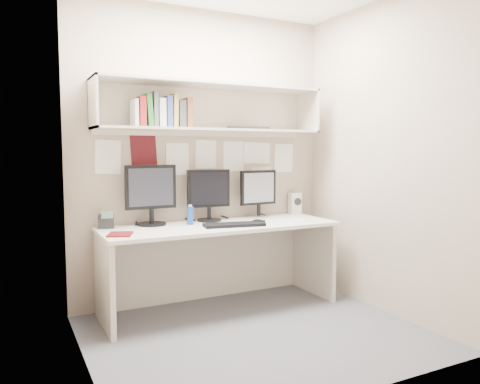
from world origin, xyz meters
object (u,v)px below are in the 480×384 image
monitor_center (209,193)px  desk (220,266)px  desk_phone (106,221)px  monitor_left (151,193)px  keyboard (234,225)px  maroon_notebook (120,234)px  monitor_right (258,192)px  speaker (295,203)px

monitor_center → desk: bearing=-84.7°
desk_phone → monitor_left: bearing=8.1°
monitor_left → keyboard: (0.59, -0.37, -0.26)m
monitor_center → desk_phone: monitor_center is taller
keyboard → maroon_notebook: size_ratio=2.41×
desk → monitor_center: 0.65m
monitor_right → maroon_notebook: size_ratio=2.12×
monitor_left → monitor_right: (1.03, 0.00, -0.03)m
speaker → desk_phone: speaker is taller
monitor_center → speaker: monitor_center is taller
monitor_left → monitor_right: size_ratio=1.15×
monitor_left → desk: bearing=-23.5°
monitor_left → monitor_center: monitor_left is taller
speaker → maroon_notebook: speaker is taller
speaker → keyboard: bearing=-146.2°
monitor_center → desk_phone: bearing=-176.8°
maroon_notebook → desk_phone: bearing=116.9°
desk → monitor_right: size_ratio=4.55×
desk → speaker: speaker is taller
monitor_center → keyboard: 0.44m
desk → speaker: bearing=16.0°
desk → monitor_center: bearing=91.8°
maroon_notebook → desk_phone: size_ratio=1.41×
desk → desk_phone: 1.02m
desk → keyboard: (0.06, -0.15, 0.38)m
desk_phone → speaker: bearing=10.4°
monitor_center → maroon_notebook: 0.96m
speaker → monitor_right: bearing=-165.4°
desk → monitor_left: (-0.53, 0.22, 0.64)m
desk → maroon_notebook: size_ratio=9.65×
desk → desk_phone: bearing=166.0°
monitor_left → speaker: bearing=0.9°
monitor_left → keyboard: monitor_left is taller
monitor_left → monitor_center: size_ratio=1.11×
monitor_right → maroon_notebook: (-1.37, -0.35, -0.24)m
monitor_left → speaker: (1.46, 0.05, -0.17)m
monitor_center → monitor_right: (0.50, 0.00, -0.01)m
desk → maroon_notebook: bearing=-171.2°
desk_phone → monitor_right: bearing=8.8°
desk → monitor_left: size_ratio=3.97×
speaker → desk_phone: bearing=-170.4°
desk_phone → keyboard: bearing=-12.2°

